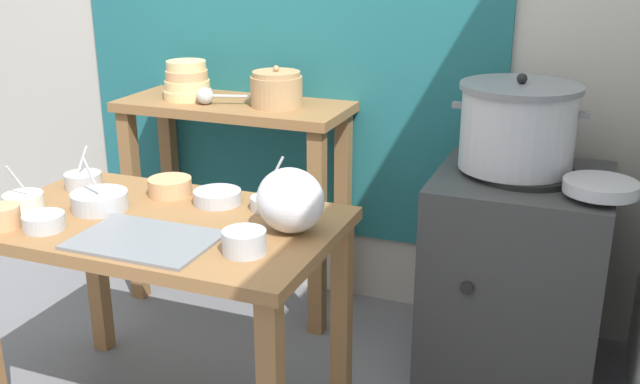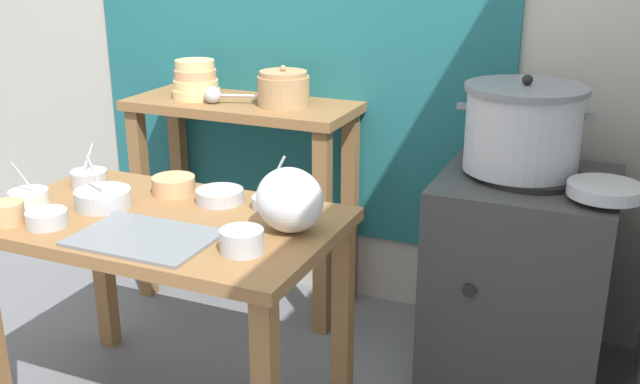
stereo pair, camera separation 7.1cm
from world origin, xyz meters
name	(u,v)px [view 1 (the left image)]	position (x,y,z in m)	size (l,w,h in m)	color
prep_table	(163,252)	(-0.09, -0.02, 0.61)	(1.10, 0.66, 0.72)	olive
back_shelf_table	(236,153)	(-0.28, 0.83, 0.68)	(0.96, 0.40, 0.90)	olive
stove_block	(515,274)	(0.92, 0.70, 0.38)	(0.60, 0.61, 0.78)	#383838
steamer_pot	(518,126)	(0.88, 0.72, 0.93)	(0.46, 0.41, 0.33)	#B7BABF
clay_pot	(276,89)	(-0.08, 0.83, 0.97)	(0.21, 0.21, 0.16)	tan
bowl_stack_enamel	(187,81)	(-0.49, 0.82, 0.97)	(0.20, 0.20, 0.16)	#E5C684
ladle	(207,96)	(-0.35, 0.75, 0.94)	(0.24, 0.10, 0.07)	#B7BABF
serving_tray	(145,240)	(-0.03, -0.19, 0.72)	(0.40, 0.28, 0.01)	slate
plastic_bag	(290,201)	(0.33, 0.03, 0.82)	(0.21, 0.17, 0.20)	white
wide_pan	(601,187)	(1.17, 0.55, 0.80)	(0.23, 0.23, 0.04)	#B7BABF
prep_bowl_0	(100,200)	(-0.32, -0.02, 0.75)	(0.18, 0.18, 0.18)	#B7BABF
prep_bowl_1	(23,200)	(-0.55, -0.10, 0.75)	(0.13, 0.13, 0.15)	silver
prep_bowl_2	(217,196)	(0.01, 0.17, 0.74)	(0.16, 0.16, 0.04)	#B7BABF
prep_bowl_3	(244,241)	(0.27, -0.16, 0.76)	(0.12, 0.12, 0.07)	#B7BABF
prep_bowl_4	(83,180)	(-0.50, 0.13, 0.75)	(0.13, 0.13, 0.15)	#B7BABF
prep_bowl_5	(44,221)	(-0.37, -0.22, 0.75)	(0.12, 0.12, 0.05)	#B7BABF
prep_bowl_6	(271,202)	(0.19, 0.18, 0.74)	(0.13, 0.13, 0.17)	#B7BABF
prep_bowl_7	(170,186)	(-0.18, 0.18, 0.75)	(0.15, 0.15, 0.06)	tan
prep_bowl_8	(2,216)	(-0.49, -0.26, 0.76)	(0.10, 0.10, 0.07)	tan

